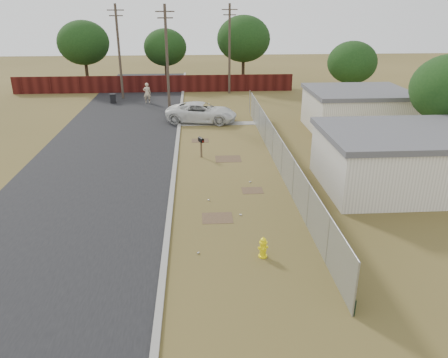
{
  "coord_description": "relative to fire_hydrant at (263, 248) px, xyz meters",
  "views": [
    {
      "loc": [
        -1.68,
        -22.79,
        9.23
      ],
      "look_at": [
        -0.36,
        -2.99,
        1.1
      ],
      "focal_mm": 35.0,
      "sensor_mm": 36.0,
      "label": 1
    }
  ],
  "objects": [
    {
      "name": "ground",
      "position": [
        -0.79,
        8.37,
        -0.4
      ],
      "size": [
        120.0,
        120.0,
        0.0
      ],
      "primitive_type": "plane",
      "color": "brown",
      "rests_on": "ground"
    },
    {
      "name": "scattered_litter",
      "position": [
        -1.13,
        4.17,
        -0.36
      ],
      "size": [
        3.04,
        7.21,
        0.07
      ],
      "color": "silver",
      "rests_on": "ground"
    },
    {
      "name": "utility_poles",
      "position": [
        -4.46,
        29.03,
        4.29
      ],
      "size": [
        12.6,
        8.24,
        9.0
      ],
      "color": "#4C3F33",
      "rests_on": "ground"
    },
    {
      "name": "pedestrian",
      "position": [
        -7.09,
        28.05,
        0.57
      ],
      "size": [
        0.73,
        0.5,
        1.95
      ],
      "primitive_type": "imported",
      "rotation": [
        0.0,
        0.0,
        3.2
      ],
      "color": "#C9B593",
      "rests_on": "ground"
    },
    {
      "name": "chainlink_fence",
      "position": [
        2.33,
        9.39,
        0.39
      ],
      "size": [
        0.1,
        27.06,
        2.02
      ],
      "color": "#95979D",
      "rests_on": "ground"
    },
    {
      "name": "horizon_trees",
      "position": [
        0.05,
        31.92,
        4.22
      ],
      "size": [
        33.32,
        31.94,
        7.78
      ],
      "color": "#362918",
      "rests_on": "ground"
    },
    {
      "name": "street",
      "position": [
        -7.55,
        16.42,
        -0.39
      ],
      "size": [
        15.1,
        60.0,
        0.12
      ],
      "color": "black",
      "rests_on": "ground"
    },
    {
      "name": "privacy_fence",
      "position": [
        -6.79,
        33.37,
        0.5
      ],
      "size": [
        30.0,
        0.12,
        1.8
      ],
      "primitive_type": "cube",
      "color": "#42110E",
      "rests_on": "ground"
    },
    {
      "name": "mailbox",
      "position": [
        -2.17,
        11.83,
        0.63
      ],
      "size": [
        0.39,
        0.56,
        1.3
      ],
      "color": "brown",
      "rests_on": "ground"
    },
    {
      "name": "pickup_truck",
      "position": [
        -1.98,
        20.57,
        0.39
      ],
      "size": [
        6.09,
        3.64,
        1.58
      ],
      "primitive_type": "imported",
      "rotation": [
        0.0,
        0.0,
        1.38
      ],
      "color": "silver",
      "rests_on": "ground"
    },
    {
      "name": "houses",
      "position": [
        8.91,
        11.5,
        1.16
      ],
      "size": [
        9.3,
        17.24,
        3.1
      ],
      "color": "white",
      "rests_on": "ground"
    },
    {
      "name": "trash_bin",
      "position": [
        -10.43,
        28.26,
        0.05
      ],
      "size": [
        0.66,
        0.65,
        0.89
      ],
      "color": "black",
      "rests_on": "ground"
    },
    {
      "name": "fire_hydrant",
      "position": [
        0.0,
        0.0,
        0.0
      ],
      "size": [
        0.41,
        0.42,
        0.87
      ],
      "color": "yellow",
      "rests_on": "ground"
    }
  ]
}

